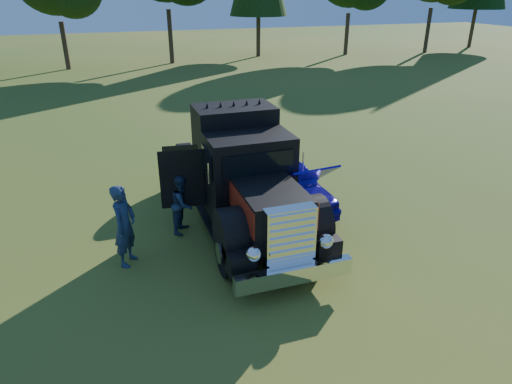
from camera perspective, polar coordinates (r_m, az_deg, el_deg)
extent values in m
plane|color=#2D5418|center=(10.72, -6.24, -8.71)|extent=(120.00, 120.00, 0.00)
cylinder|color=#2D2116|center=(38.61, -22.76, 16.49)|extent=(0.36, 0.36, 3.42)
cylinder|color=#2D2116|center=(39.43, -10.64, 18.54)|extent=(0.36, 0.36, 4.14)
cylinder|color=#2D2116|center=(42.76, 0.29, 19.60)|extent=(0.36, 0.36, 4.50)
cylinder|color=#2D2116|center=(44.68, 11.27, 18.79)|extent=(0.36, 0.36, 3.60)
cylinder|color=#2D2116|center=(48.28, 20.67, 18.37)|extent=(0.36, 0.36, 3.96)
cylinder|color=#2D2116|center=(54.30, 25.52, 18.61)|extent=(0.36, 0.36, 4.86)
cylinder|color=black|center=(10.01, -3.63, -7.49)|extent=(0.32, 1.10, 1.10)
cylinder|color=black|center=(10.65, 7.38, -5.55)|extent=(0.32, 1.10, 1.10)
cylinder|color=black|center=(14.23, -8.72, 2.31)|extent=(0.32, 1.10, 1.10)
cylinder|color=black|center=(14.68, -0.64, 3.32)|extent=(0.32, 1.10, 1.10)
cylinder|color=black|center=(14.28, -7.42, 2.48)|extent=(0.32, 1.10, 1.10)
cylinder|color=black|center=(14.59, -1.88, 3.17)|extent=(0.32, 1.10, 1.10)
cube|color=black|center=(12.43, -2.12, -0.39)|extent=(1.60, 6.40, 0.28)
cube|color=white|center=(9.31, 4.78, -10.25)|extent=(2.50, 0.22, 0.36)
cube|color=white|center=(9.17, 4.20, -5.65)|extent=(1.05, 0.30, 1.30)
cube|color=black|center=(10.00, 1.92, -2.55)|extent=(1.35, 1.80, 1.10)
cube|color=maroon|center=(9.71, -1.89, -2.09)|extent=(0.02, 1.80, 0.60)
cube|color=maroon|center=(10.15, 5.59, -0.97)|extent=(0.02, 1.80, 0.60)
cylinder|color=black|center=(9.83, -3.13, -5.42)|extent=(0.55, 1.24, 1.24)
cylinder|color=black|center=(10.42, 7.00, -3.73)|extent=(0.55, 1.24, 1.24)
sphere|color=white|center=(8.98, -0.31, -7.77)|extent=(0.32, 0.32, 0.32)
sphere|color=white|center=(9.51, 8.70, -6.09)|extent=(0.32, 0.32, 0.32)
cube|color=black|center=(11.23, -0.81, 1.99)|extent=(2.05, 1.30, 2.10)
cube|color=black|center=(10.45, 0.30, 3.19)|extent=(1.70, 0.05, 0.65)
cube|color=black|center=(12.32, -2.67, 5.03)|extent=(2.05, 1.30, 2.50)
cube|color=black|center=(14.09, -4.47, 4.06)|extent=(2.00, 2.00, 0.35)
cube|color=black|center=(11.46, -9.22, 1.59)|extent=(1.10, 0.20, 1.50)
cube|color=maroon|center=(11.56, -9.25, 0.99)|extent=(0.85, 0.13, 0.75)
imported|color=#1507A9|center=(13.17, 3.93, 1.21)|extent=(1.93, 4.00, 1.32)
cube|color=#1507A9|center=(11.34, 6.48, 2.05)|extent=(1.39, 1.06, 0.67)
imported|color=#1A233E|center=(10.57, -16.11, -4.06)|extent=(0.75, 0.84, 1.93)
imported|color=#212A4D|center=(11.75, -9.14, -1.42)|extent=(0.89, 0.95, 1.55)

